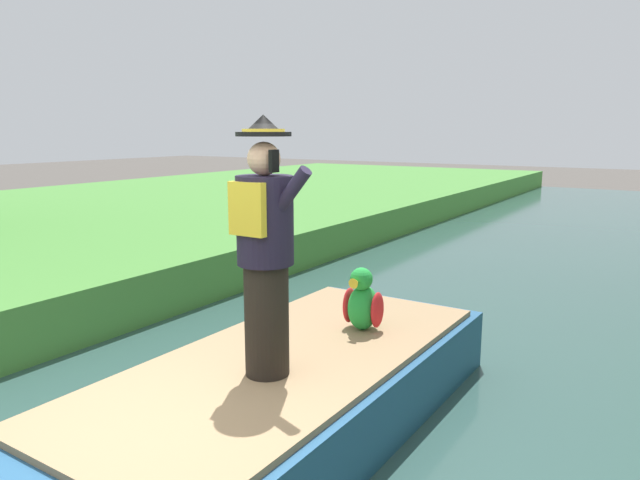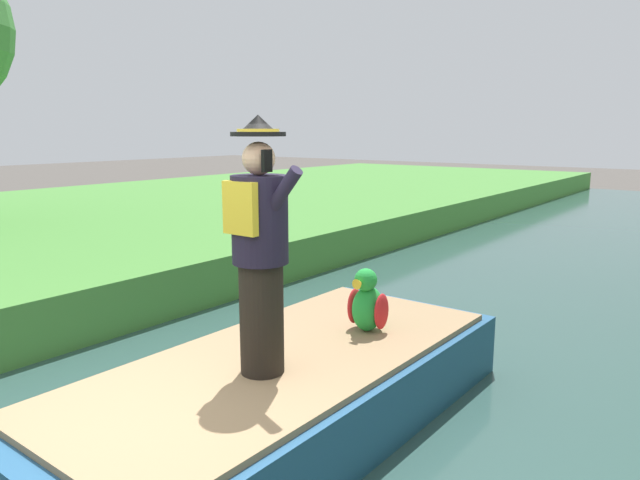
{
  "view_description": "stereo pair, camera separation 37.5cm",
  "coord_description": "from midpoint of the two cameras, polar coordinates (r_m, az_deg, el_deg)",
  "views": [
    {
      "loc": [
        2.57,
        -2.17,
        2.46
      ],
      "look_at": [
        0.15,
        1.63,
        1.61
      ],
      "focal_mm": 32.94,
      "sensor_mm": 36.0,
      "label": 1
    },
    {
      "loc": [
        2.88,
        -1.95,
        2.46
      ],
      "look_at": [
        0.15,
        1.63,
        1.61
      ],
      "focal_mm": 32.94,
      "sensor_mm": 36.0,
      "label": 2
    }
  ],
  "objects": [
    {
      "name": "boat",
      "position": [
        4.84,
        -1.09,
        -14.49
      ],
      "size": [
        1.84,
        4.22,
        0.61
      ],
      "color": "#23517A",
      "rests_on": "canal_water"
    },
    {
      "name": "person_pirate",
      "position": [
        4.13,
        -3.26,
        -0.84
      ],
      "size": [
        0.61,
        0.42,
        1.85
      ],
      "rotation": [
        0.0,
        0.0,
        -0.17
      ],
      "color": "black",
      "rests_on": "boat"
    },
    {
      "name": "parrot_plush",
      "position": [
        5.21,
        6.7,
        -6.21
      ],
      "size": [
        0.36,
        0.35,
        0.57
      ],
      "color": "green",
      "rests_on": "boat"
    }
  ]
}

